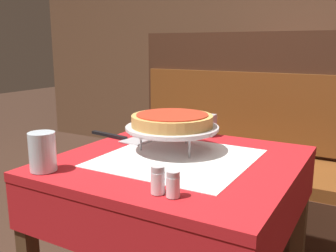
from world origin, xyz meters
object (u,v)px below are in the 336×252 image
(water_glass_near, at_px, (42,152))
(pepper_shaker, at_px, (173,184))
(salt_shaker, at_px, (158,180))
(deep_dish_pizza, at_px, (172,120))
(booth_bench, at_px, (238,183))
(napkin_holder, at_px, (204,124))
(dining_table_rear, at_px, (287,109))
(dining_table_front, at_px, (177,188))
(pizza_pan_stand, at_px, (172,129))
(condiment_caddy, at_px, (290,88))
(pizza_server, at_px, (120,138))

(water_glass_near, height_order, pepper_shaker, water_glass_near)
(salt_shaker, bearing_deg, deep_dish_pizza, 113.82)
(booth_bench, relative_size, napkin_holder, 13.93)
(deep_dish_pizza, distance_m, salt_shaker, 0.41)
(dining_table_rear, xyz_separation_m, water_glass_near, (-0.27, -2.13, 0.16))
(dining_table_front, relative_size, dining_table_rear, 1.07)
(dining_table_front, distance_m, pizza_pan_stand, 0.21)
(deep_dish_pizza, bearing_deg, water_glass_near, -120.69)
(pepper_shaker, bearing_deg, napkin_holder, 107.82)
(dining_table_front, bearing_deg, pizza_pan_stand, 130.56)
(booth_bench, relative_size, pepper_shaker, 20.61)
(napkin_holder, xyz_separation_m, condiment_caddy, (0.04, 1.48, 0.01))
(dining_table_front, relative_size, condiment_caddy, 4.21)
(dining_table_front, xyz_separation_m, pepper_shaker, (0.15, -0.30, 0.14))
(pizza_server, xyz_separation_m, napkin_holder, (0.27, 0.23, 0.04))
(dining_table_front, distance_m, water_glass_near, 0.46)
(dining_table_rear, height_order, deep_dish_pizza, deep_dish_pizza)
(dining_table_rear, height_order, napkin_holder, napkin_holder)
(dining_table_front, height_order, water_glass_near, water_glass_near)
(dining_table_front, distance_m, salt_shaker, 0.35)
(pizza_pan_stand, distance_m, deep_dish_pizza, 0.03)
(dining_table_front, distance_m, pepper_shaker, 0.36)
(pizza_pan_stand, bearing_deg, water_glass_near, -120.69)
(pizza_server, xyz_separation_m, water_glass_near, (0.03, -0.43, 0.06))
(pizza_server, bearing_deg, booth_bench, 70.51)
(dining_table_front, height_order, pizza_server, pizza_server)
(booth_bench, distance_m, water_glass_near, 1.27)
(dining_table_front, height_order, pepper_shaker, pepper_shaker)
(deep_dish_pizza, distance_m, water_glass_near, 0.46)
(napkin_holder, height_order, condiment_caddy, condiment_caddy)
(deep_dish_pizza, bearing_deg, napkin_holder, 89.57)
(pizza_server, relative_size, condiment_caddy, 1.62)
(salt_shaker, bearing_deg, condiment_caddy, 93.22)
(water_glass_near, distance_m, salt_shaker, 0.40)
(pizza_pan_stand, relative_size, water_glass_near, 2.83)
(booth_bench, relative_size, condiment_caddy, 7.56)
(salt_shaker, relative_size, napkin_holder, 0.73)
(dining_table_front, relative_size, pizza_pan_stand, 2.31)
(water_glass_near, height_order, condiment_caddy, condiment_caddy)
(water_glass_near, relative_size, napkin_holder, 1.19)
(pizza_server, relative_size, pepper_shaker, 4.42)
(pizza_server, relative_size, napkin_holder, 2.99)
(water_glass_near, bearing_deg, salt_shaker, 2.64)
(water_glass_near, bearing_deg, pizza_server, 94.40)
(pizza_pan_stand, bearing_deg, salt_shaker, -66.18)
(dining_table_rear, relative_size, water_glass_near, 6.11)
(booth_bench, bearing_deg, dining_table_front, -85.64)
(pizza_pan_stand, height_order, salt_shaker, pizza_pan_stand)
(pizza_server, height_order, water_glass_near, water_glass_near)
(deep_dish_pizza, distance_m, pepper_shaker, 0.43)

